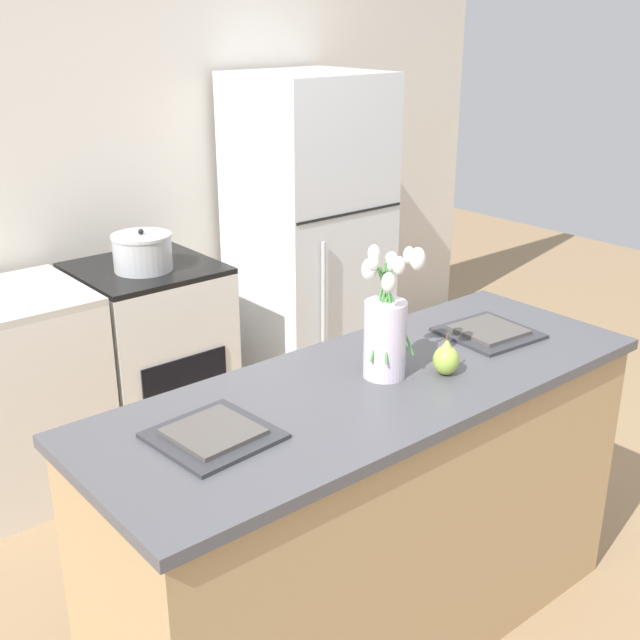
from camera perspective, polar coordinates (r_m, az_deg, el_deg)
ground_plane at (r=2.90m, az=3.39°, el=-21.27°), size 10.00×10.00×0.00m
back_wall at (r=3.89m, az=-17.07°, el=11.23°), size 5.20×0.08×2.70m
kitchen_island at (r=2.61m, az=3.62°, el=-13.64°), size 1.80×0.66×0.94m
stove_range at (r=3.83m, az=-11.86°, el=-2.59°), size 0.60×0.61×0.89m
refrigerator at (r=4.19m, az=-0.80°, el=5.69°), size 0.68×0.67×1.69m
flower_vase at (r=2.36m, az=4.72°, el=-0.52°), size 0.18×0.14×0.40m
pear_figurine at (r=2.43m, az=8.96°, el=-2.72°), size 0.08×0.08×0.13m
plate_setting_left at (r=2.09m, az=-7.59°, el=-8.06°), size 0.30×0.30×0.02m
plate_setting_right at (r=2.76m, az=11.89°, el=-0.83°), size 0.30×0.30×0.02m
cooking_pot at (r=3.60m, az=-12.51°, el=4.74°), size 0.26×0.26×0.19m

